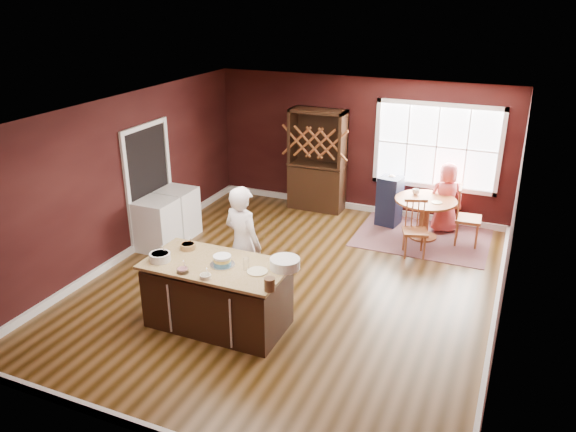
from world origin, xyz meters
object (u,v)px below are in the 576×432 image
at_px(dining_table, 425,210).
at_px(chair_east, 469,216).
at_px(hutch, 317,160).
at_px(dryer, 178,213).
at_px(layer_cake, 222,260).
at_px(kitchen_island, 218,296).
at_px(toddler, 390,185).
at_px(washer, 157,225).
at_px(chair_north, 451,202).
at_px(baker, 243,245).
at_px(seated_woman, 446,198).
at_px(chair_south, 415,229).
at_px(high_chair, 390,200).

relative_size(dining_table, chair_east, 1.02).
height_order(hutch, dryer, hutch).
height_order(dining_table, layer_cake, layer_cake).
distance_m(kitchen_island, hutch, 4.66).
height_order(kitchen_island, toddler, toddler).
bearing_deg(dryer, chair_east, 18.83).
bearing_deg(washer, chair_north, 34.84).
height_order(dining_table, baker, baker).
xyz_separation_m(chair_east, seated_woman, (-0.47, 0.46, 0.13)).
bearing_deg(seated_woman, kitchen_island, 39.47).
distance_m(chair_north, toddler, 1.25).
bearing_deg(dining_table, toddler, 154.98).
bearing_deg(kitchen_island, baker, 89.46).
relative_size(baker, chair_south, 1.80).
relative_size(kitchen_island, washer, 2.11).
bearing_deg(layer_cake, chair_south, 59.06).
xyz_separation_m(baker, chair_north, (2.35, 4.08, -0.42)).
relative_size(baker, hutch, 0.85).
bearing_deg(hutch, chair_south, -31.85).
bearing_deg(chair_south, high_chair, 103.84).
distance_m(dining_table, seated_woman, 0.57).
bearing_deg(hutch, layer_cake, -84.97).
bearing_deg(seated_woman, high_chair, -17.75).
xyz_separation_m(dining_table, baker, (-2.00, -3.24, 0.34)).
distance_m(layer_cake, high_chair, 4.54).
xyz_separation_m(baker, chair_east, (2.77, 3.26, -0.34)).
height_order(layer_cake, chair_south, layer_cake).
bearing_deg(seated_woman, chair_east, 112.93).
bearing_deg(layer_cake, dryer, 134.27).
xyz_separation_m(toddler, washer, (-3.42, -2.66, -0.36)).
xyz_separation_m(chair_south, dryer, (-4.16, -0.86, -0.04)).
distance_m(layer_cake, toddler, 4.49).
relative_size(seated_woman, high_chair, 1.32).
height_order(chair_east, washer, chair_east).
bearing_deg(dining_table, dryer, -158.23).
relative_size(chair_north, high_chair, 0.91).
height_order(baker, chair_north, baker).
bearing_deg(toddler, high_chair, 64.34).
height_order(chair_south, hutch, hutch).
bearing_deg(toddler, chair_south, -57.30).
height_order(seated_woman, washer, seated_woman).
height_order(kitchen_island, chair_south, chair_south).
distance_m(chair_north, dryer, 5.16).
height_order(kitchen_island, chair_north, kitchen_island).
relative_size(hutch, washer, 2.29).
relative_size(dining_table, chair_north, 1.20).
relative_size(baker, layer_cake, 5.34).
height_order(chair_north, hutch, hutch).
relative_size(kitchen_island, baker, 1.08).
bearing_deg(chair_east, chair_south, 133.11).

